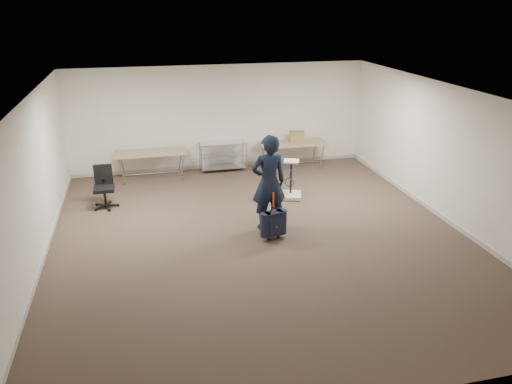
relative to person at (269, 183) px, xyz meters
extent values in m
plane|color=#46362B|center=(-0.28, -0.39, -0.98)|extent=(9.00, 9.00, 0.00)
plane|color=white|center=(-0.28, 4.11, 0.42)|extent=(8.00, 0.00, 8.00)
plane|color=white|center=(-0.28, -4.89, 0.42)|extent=(8.00, 0.00, 8.00)
plane|color=white|center=(-4.28, -0.39, 0.42)|extent=(0.00, 9.00, 9.00)
plane|color=white|center=(3.72, -0.39, 0.42)|extent=(0.00, 9.00, 9.00)
plane|color=silver|center=(-0.28, -0.39, 1.82)|extent=(8.00, 8.00, 0.00)
cube|color=beige|center=(-0.28, 4.10, -0.93)|extent=(8.00, 0.02, 0.10)
cube|color=beige|center=(-4.27, -0.39, -0.93)|extent=(0.02, 9.00, 0.10)
cube|color=beige|center=(3.71, -0.39, -0.93)|extent=(0.02, 9.00, 0.10)
cube|color=#8D7A56|center=(-2.18, 3.56, -0.27)|extent=(1.80, 0.75, 0.03)
cylinder|color=gray|center=(-2.18, 3.56, -0.83)|extent=(1.50, 0.02, 0.02)
cylinder|color=gray|center=(-2.93, 3.26, -0.63)|extent=(0.13, 0.04, 0.69)
cylinder|color=gray|center=(-1.43, 3.26, -0.63)|extent=(0.13, 0.04, 0.69)
cylinder|color=gray|center=(-2.93, 3.86, -0.63)|extent=(0.13, 0.04, 0.69)
cylinder|color=gray|center=(-1.43, 3.86, -0.63)|extent=(0.13, 0.04, 0.69)
cube|color=#8D7A56|center=(1.62, 3.56, -0.27)|extent=(1.80, 0.75, 0.03)
cylinder|color=gray|center=(1.62, 3.56, -0.83)|extent=(1.50, 0.02, 0.02)
cylinder|color=gray|center=(0.87, 3.26, -0.63)|extent=(0.13, 0.04, 0.69)
cylinder|color=gray|center=(2.37, 3.26, -0.63)|extent=(0.13, 0.04, 0.69)
cylinder|color=gray|center=(0.87, 3.86, -0.63)|extent=(0.13, 0.04, 0.69)
cylinder|color=gray|center=(2.37, 3.86, -0.63)|extent=(0.13, 0.04, 0.69)
cylinder|color=silver|center=(-0.88, 3.59, -0.58)|extent=(0.02, 0.02, 0.80)
cylinder|color=silver|center=(0.32, 3.59, -0.58)|extent=(0.02, 0.02, 0.80)
cylinder|color=silver|center=(-0.88, 4.04, -0.58)|extent=(0.02, 0.02, 0.80)
cylinder|color=silver|center=(0.32, 4.04, -0.58)|extent=(0.02, 0.02, 0.80)
cube|color=silver|center=(-0.28, 3.81, -0.88)|extent=(1.20, 0.45, 0.02)
cube|color=silver|center=(-0.28, 3.81, -0.53)|extent=(1.20, 0.45, 0.02)
cube|color=silver|center=(-0.28, 3.81, -0.20)|extent=(1.20, 0.45, 0.01)
imported|color=black|center=(0.00, 0.00, 0.00)|extent=(0.74, 0.50, 1.96)
cube|color=black|center=(-0.04, -0.54, -0.64)|extent=(0.39, 0.28, 0.49)
cube|color=black|center=(-0.04, -0.53, -0.90)|extent=(0.34, 0.21, 0.03)
cylinder|color=black|center=(-0.15, -0.57, -0.95)|extent=(0.04, 0.07, 0.07)
cylinder|color=black|center=(0.07, -0.52, -0.95)|extent=(0.04, 0.07, 0.07)
torus|color=black|center=(-0.04, -0.54, -0.37)|extent=(0.15, 0.06, 0.15)
cube|color=#E94A0C|center=(-0.04, -0.53, -0.19)|extent=(0.03, 0.01, 0.37)
cylinder|color=black|center=(-3.29, 1.85, -0.94)|extent=(0.58, 0.58, 0.09)
cylinder|color=black|center=(-3.29, 1.85, -0.74)|extent=(0.06, 0.06, 0.38)
cube|color=black|center=(-3.29, 1.85, -0.53)|extent=(0.44, 0.44, 0.08)
cube|color=black|center=(-3.29, 2.07, -0.26)|extent=(0.40, 0.06, 0.46)
cube|color=beige|center=(0.92, 1.46, -0.92)|extent=(0.63, 0.63, 0.08)
cylinder|color=black|center=(0.72, 1.26, -0.96)|extent=(0.06, 0.06, 0.04)
cylinder|color=black|center=(0.92, 1.51, -0.48)|extent=(0.05, 0.05, 0.80)
cube|color=beige|center=(0.92, 1.46, -0.08)|extent=(0.43, 0.39, 0.04)
torus|color=blue|center=(0.97, 1.38, -0.38)|extent=(0.28, 0.18, 0.25)
cube|color=olive|center=(1.76, 3.66, -0.11)|extent=(0.43, 0.36, 0.28)
camera|label=1|loc=(-2.40, -8.99, 3.40)|focal=35.00mm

